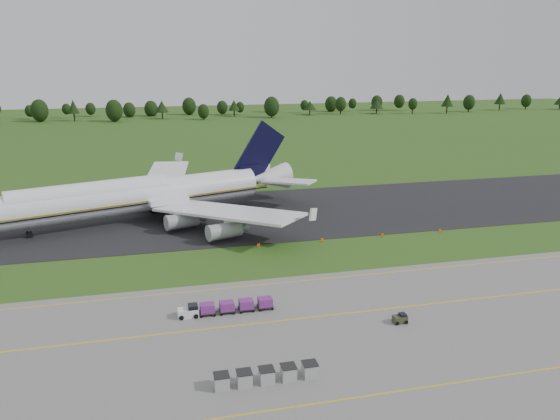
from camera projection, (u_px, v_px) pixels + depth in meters
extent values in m
plane|color=#2B4F17|center=(257.00, 261.00, 92.33)|extent=(600.00, 600.00, 0.00)
cube|color=slate|center=(316.00, 369.00, 60.52)|extent=(300.00, 52.00, 0.06)
cube|color=black|center=(232.00, 215.00, 118.52)|extent=(300.00, 40.00, 0.08)
cube|color=yellow|center=(289.00, 320.00, 71.73)|extent=(300.00, 0.25, 0.01)
cube|color=yellow|center=(334.00, 401.00, 54.90)|extent=(300.00, 0.20, 0.01)
cube|color=yellow|center=(270.00, 284.00, 82.96)|extent=(120.00, 0.20, 0.01)
cylinder|color=black|center=(40.00, 118.00, 285.38)|extent=(0.70, 0.70, 3.83)
sphere|color=#1E3412|center=(39.00, 110.00, 284.31)|extent=(8.87, 8.87, 8.87)
cylinder|color=black|center=(74.00, 117.00, 287.87)|extent=(0.70, 0.70, 4.02)
cone|color=#1E3412|center=(73.00, 107.00, 286.35)|extent=(5.85, 5.85, 7.14)
cylinder|color=black|center=(115.00, 118.00, 285.45)|extent=(0.70, 0.70, 3.81)
sphere|color=#1E3412|center=(114.00, 110.00, 284.37)|extent=(8.67, 8.67, 8.67)
cylinder|color=black|center=(162.00, 116.00, 298.29)|extent=(0.70, 0.70, 3.56)
cone|color=#1E3412|center=(162.00, 106.00, 296.94)|extent=(7.18, 7.18, 6.32)
cylinder|color=black|center=(204.00, 117.00, 294.88)|extent=(0.70, 0.70, 2.90)
sphere|color=#1E3412|center=(203.00, 111.00, 294.07)|extent=(6.08, 6.08, 6.08)
cylinder|color=black|center=(234.00, 113.00, 310.18)|extent=(0.70, 0.70, 3.35)
cone|color=#1E3412|center=(234.00, 105.00, 308.90)|extent=(6.54, 6.54, 5.96)
cylinder|color=black|center=(272.00, 114.00, 304.02)|extent=(0.70, 0.70, 4.01)
sphere|color=#1E3412|center=(272.00, 107.00, 302.89)|extent=(8.52, 8.52, 8.52)
cylinder|color=black|center=(310.00, 112.00, 317.74)|extent=(0.70, 0.70, 2.93)
cone|color=#1E3412|center=(310.00, 105.00, 316.63)|extent=(7.65, 7.65, 5.20)
cylinder|color=black|center=(341.00, 111.00, 321.70)|extent=(0.70, 0.70, 3.90)
sphere|color=#1E3412|center=(341.00, 104.00, 320.61)|extent=(6.47, 6.47, 6.47)
cylinder|color=black|center=(376.00, 111.00, 324.75)|extent=(0.70, 0.70, 3.00)
cone|color=#1E3412|center=(377.00, 104.00, 323.61)|extent=(8.09, 8.09, 5.34)
cylinder|color=black|center=(412.00, 111.00, 324.15)|extent=(0.70, 0.70, 3.82)
sphere|color=#1E3412|center=(413.00, 104.00, 323.07)|extent=(5.32, 5.32, 5.32)
cylinder|color=black|center=(447.00, 110.00, 326.33)|extent=(0.70, 0.70, 4.14)
cone|color=#1E3412|center=(448.00, 100.00, 324.76)|extent=(7.07, 7.07, 7.35)
cylinder|color=black|center=(468.00, 109.00, 335.04)|extent=(0.70, 0.70, 3.77)
sphere|color=#1E3412|center=(469.00, 102.00, 333.98)|extent=(7.08, 7.08, 7.08)
cylinder|color=black|center=(499.00, 107.00, 344.77)|extent=(0.70, 0.70, 3.91)
cone|color=#1E3412|center=(500.00, 98.00, 343.29)|extent=(6.86, 6.86, 6.94)
cylinder|color=black|center=(526.00, 106.00, 352.19)|extent=(0.70, 0.70, 3.50)
sphere|color=#1E3412|center=(526.00, 101.00, 351.21)|extent=(6.32, 6.32, 6.32)
cylinder|color=black|center=(559.00, 107.00, 349.63)|extent=(0.70, 0.70, 3.14)
cone|color=#1E3412|center=(560.00, 100.00, 348.44)|extent=(7.09, 7.09, 5.58)
cylinder|color=white|center=(136.00, 196.00, 113.34)|extent=(52.66, 22.22, 6.59)
cylinder|color=white|center=(90.00, 195.00, 108.39)|extent=(31.25, 14.24, 5.14)
cone|color=white|center=(268.00, 177.00, 128.82)|extent=(11.49, 9.00, 6.26)
cube|color=gold|center=(141.00, 203.00, 110.75)|extent=(55.94, 17.63, 0.32)
cube|color=white|center=(226.00, 212.00, 105.21)|extent=(28.06, 28.91, 0.50)
cube|color=white|center=(165.00, 178.00, 134.09)|extent=(13.69, 32.16, 0.50)
cylinder|color=gray|center=(182.00, 221.00, 107.35)|extent=(7.00, 4.72, 2.93)
cylinder|color=gray|center=(224.00, 231.00, 101.22)|extent=(7.00, 4.72, 2.93)
cylinder|color=gray|center=(146.00, 196.00, 126.40)|extent=(7.00, 4.72, 2.93)
cylinder|color=gray|center=(151.00, 185.00, 136.90)|extent=(7.00, 4.72, 2.93)
cube|color=black|center=(260.00, 152.00, 126.01)|extent=(12.89, 4.48, 14.71)
cube|color=white|center=(288.00, 181.00, 123.75)|extent=(12.32, 11.57, 0.41)
cube|color=white|center=(259.00, 171.00, 135.09)|extent=(7.87, 12.79, 0.41)
cylinder|color=slate|center=(29.00, 232.00, 104.11)|extent=(0.33, 0.33, 2.01)
cylinder|color=black|center=(29.00, 234.00, 104.22)|extent=(1.38, 1.14, 1.19)
cylinder|color=slate|center=(170.00, 217.00, 113.83)|extent=(0.33, 0.33, 2.01)
cylinder|color=black|center=(170.00, 219.00, 113.94)|extent=(1.38, 1.14, 1.19)
cylinder|color=slate|center=(157.00, 208.00, 120.63)|extent=(0.33, 0.33, 2.01)
cylinder|color=black|center=(157.00, 210.00, 120.74)|extent=(1.38, 1.14, 1.19)
cube|color=white|center=(188.00, 313.00, 72.42)|extent=(2.74, 1.48, 1.16)
cylinder|color=black|center=(181.00, 318.00, 71.59)|extent=(0.63, 0.23, 0.63)
cube|color=black|center=(207.00, 312.00, 73.05)|extent=(2.11, 1.58, 0.13)
cube|color=#692574|center=(207.00, 308.00, 72.88)|extent=(1.90, 1.48, 1.16)
cylinder|color=black|center=(202.00, 317.00, 72.22)|extent=(0.36, 0.16, 0.36)
cube|color=black|center=(227.00, 310.00, 73.64)|extent=(2.11, 1.58, 0.13)
cube|color=#692574|center=(227.00, 306.00, 73.47)|extent=(1.90, 1.48, 1.16)
cylinder|color=black|center=(221.00, 314.00, 72.81)|extent=(0.36, 0.16, 0.36)
cube|color=black|center=(246.00, 308.00, 74.23)|extent=(2.11, 1.58, 0.13)
cube|color=#692574|center=(246.00, 304.00, 74.06)|extent=(1.90, 1.48, 1.16)
cylinder|color=black|center=(241.00, 312.00, 73.40)|extent=(0.36, 0.16, 0.36)
cube|color=black|center=(265.00, 306.00, 74.82)|extent=(2.11, 1.58, 0.13)
cube|color=#692574|center=(265.00, 302.00, 74.65)|extent=(1.90, 1.48, 1.16)
cylinder|color=black|center=(260.00, 310.00, 73.99)|extent=(0.36, 0.16, 0.36)
cylinder|color=black|center=(188.00, 315.00, 72.50)|extent=(0.63, 0.23, 0.63)
cube|color=#343626|center=(400.00, 319.00, 70.82)|extent=(1.83, 1.12, 0.99)
cylinder|color=black|center=(397.00, 323.00, 70.24)|extent=(0.51, 0.18, 0.51)
cylinder|color=black|center=(402.00, 319.00, 71.54)|extent=(0.51, 0.18, 0.51)
cube|color=#A0A0A0|center=(222.00, 382.00, 56.80)|extent=(1.53, 1.53, 1.53)
cube|color=black|center=(221.00, 375.00, 56.58)|extent=(1.62, 1.62, 0.08)
cube|color=#A0A0A0|center=(244.00, 379.00, 57.34)|extent=(1.53, 1.53, 1.53)
cube|color=black|center=(244.00, 372.00, 57.12)|extent=(1.62, 1.62, 0.08)
cube|color=#A0A0A0|center=(267.00, 376.00, 57.88)|extent=(1.53, 1.53, 1.53)
cube|color=black|center=(266.00, 369.00, 57.66)|extent=(1.62, 1.62, 0.08)
cube|color=#A0A0A0|center=(288.00, 373.00, 58.41)|extent=(1.53, 1.53, 1.53)
cube|color=black|center=(288.00, 366.00, 58.19)|extent=(1.62, 1.62, 0.08)
cube|color=#A0A0A0|center=(310.00, 370.00, 58.95)|extent=(1.53, 1.53, 1.53)
cube|color=black|center=(310.00, 363.00, 58.73)|extent=(1.62, 1.62, 0.08)
cube|color=#EA6007|center=(259.00, 245.00, 99.28)|extent=(0.50, 0.12, 0.60)
cube|color=black|center=(259.00, 246.00, 99.36)|extent=(0.30, 0.30, 0.04)
cube|color=#EA6007|center=(322.00, 240.00, 102.00)|extent=(0.50, 0.12, 0.60)
cube|color=black|center=(322.00, 241.00, 102.08)|extent=(0.30, 0.30, 0.04)
cube|color=#EA6007|center=(383.00, 235.00, 104.72)|extent=(0.50, 0.12, 0.60)
cube|color=black|center=(383.00, 237.00, 104.80)|extent=(0.30, 0.30, 0.04)
cube|color=#EA6007|center=(440.00, 231.00, 107.45)|extent=(0.50, 0.12, 0.60)
cube|color=black|center=(440.00, 232.00, 107.52)|extent=(0.30, 0.30, 0.04)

